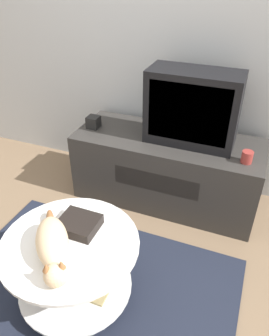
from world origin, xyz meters
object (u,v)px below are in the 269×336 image
at_px(speaker, 93,122).
at_px(dvd_box, 79,224).
at_px(tv, 193,108).
at_px(cat, 53,245).

relative_size(speaker, dvd_box, 0.44).
relative_size(tv, dvd_box, 3.00).
height_order(speaker, dvd_box, speaker).
relative_size(tv, speaker, 6.84).
distance_m(speaker, cat, 1.21).
bearing_deg(tv, dvd_box, -108.86).
bearing_deg(tv, cat, -106.64).
xyz_separation_m(dvd_box, cat, (-0.02, -0.21, 0.04)).
height_order(tv, cat, tv).
bearing_deg(dvd_box, speaker, 113.00).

